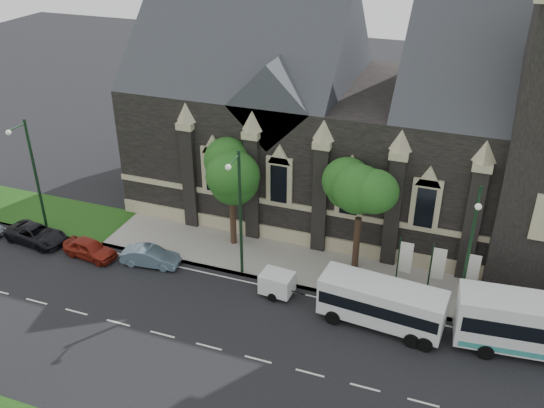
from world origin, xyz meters
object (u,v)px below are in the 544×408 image
at_px(street_lamp_near, 469,250).
at_px(tree_walk_left, 235,173).
at_px(box_trailer, 277,283).
at_px(tree_walk_right, 364,192).
at_px(car_far_red, 90,249).
at_px(sedan, 150,257).
at_px(banner_flag_right, 469,273).
at_px(banner_flag_left, 403,260).
at_px(car_far_black, 36,234).
at_px(street_lamp_far, 33,171).
at_px(shuttle_bus, 382,302).
at_px(street_lamp_mid, 239,209).
at_px(banner_flag_center, 435,266).

bearing_deg(street_lamp_near, tree_walk_left, 167.13).
xyz_separation_m(street_lamp_near, box_trailer, (-11.00, -1.16, -4.22)).
xyz_separation_m(tree_walk_right, car_far_red, (-18.03, -5.22, -5.14)).
distance_m(box_trailer, sedan, 9.32).
xyz_separation_m(banner_flag_right, sedan, (-20.60, -2.90, -1.72)).
bearing_deg(banner_flag_left, car_far_black, -173.01).
distance_m(street_lamp_far, sedan, 10.71).
bearing_deg(shuttle_bus, street_lamp_mid, 174.61).
relative_size(banner_flag_center, box_trailer, 1.34).
xyz_separation_m(banner_flag_left, box_trailer, (-7.28, -3.07, -1.49)).
xyz_separation_m(street_lamp_mid, sedan, (-6.31, -0.99, -4.45)).
bearing_deg(tree_walk_right, street_lamp_far, -171.14).
height_order(tree_walk_left, box_trailer, tree_walk_left).
bearing_deg(tree_walk_right, street_lamp_near, -28.06).
height_order(banner_flag_center, sedan, banner_flag_center).
height_order(banner_flag_right, car_far_red, banner_flag_right).
height_order(tree_walk_left, car_far_red, tree_walk_left).
relative_size(street_lamp_near, banner_flag_left, 2.25).
height_order(banner_flag_left, banner_flag_right, same).
xyz_separation_m(tree_walk_right, tree_walk_left, (-9.01, -0.01, -0.08)).
relative_size(tree_walk_right, street_lamp_far, 0.87).
relative_size(tree_walk_left, sedan, 1.90).
bearing_deg(car_far_black, street_lamp_near, -80.83).
height_order(banner_flag_left, sedan, banner_flag_left).
height_order(street_lamp_near, street_lamp_mid, same).
relative_size(tree_walk_right, box_trailer, 2.61).
bearing_deg(banner_flag_left, car_far_red, -170.57).
xyz_separation_m(banner_flag_right, box_trailer, (-11.28, -3.07, -1.49)).
distance_m(tree_walk_right, street_lamp_mid, 8.10).
height_order(street_lamp_near, car_far_red, street_lamp_near).
relative_size(banner_flag_center, banner_flag_right, 1.00).
relative_size(tree_walk_right, street_lamp_mid, 0.87).
relative_size(tree_walk_right, shuttle_bus, 1.05).
height_order(tree_walk_right, box_trailer, tree_walk_right).
relative_size(banner_flag_left, banner_flag_right, 1.00).
xyz_separation_m(sedan, car_far_red, (-4.51, -0.61, 0.02)).
height_order(street_lamp_mid, banner_flag_left, street_lamp_mid).
height_order(tree_walk_left, street_lamp_near, street_lamp_near).
bearing_deg(box_trailer, street_lamp_far, -179.17).
bearing_deg(car_far_red, tree_walk_right, -67.26).
height_order(street_lamp_near, box_trailer, street_lamp_near).
bearing_deg(tree_walk_right, shuttle_bus, -64.98).
relative_size(tree_walk_right, banner_flag_center, 1.95).
bearing_deg(tree_walk_right, tree_walk_left, -179.94).
bearing_deg(tree_walk_left, street_lamp_near, -12.87).
bearing_deg(car_far_black, banner_flag_right, -77.23).
bearing_deg(box_trailer, car_far_red, -173.87).
bearing_deg(banner_flag_center, car_far_red, -171.37).
bearing_deg(sedan, banner_flag_left, -86.99).
xyz_separation_m(box_trailer, car_far_black, (-18.69, -0.11, -0.23)).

